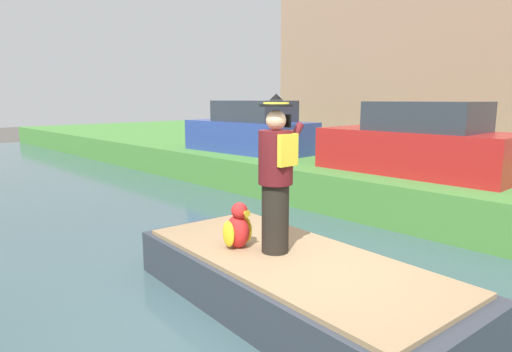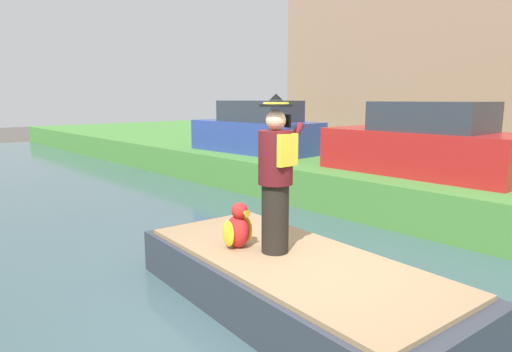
% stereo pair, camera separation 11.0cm
% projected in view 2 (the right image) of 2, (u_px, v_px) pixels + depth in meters
% --- Properties ---
extents(ground_plane, '(80.00, 80.00, 0.00)m').
position_uv_depth(ground_plane, '(302.00, 319.00, 5.11)').
color(ground_plane, '#4C4742').
extents(canal_water, '(7.06, 48.00, 0.10)m').
position_uv_depth(canal_water, '(302.00, 315.00, 5.11)').
color(canal_water, '#3D565B').
rests_on(canal_water, ground).
extents(boat, '(2.12, 4.33, 0.61)m').
position_uv_depth(boat, '(291.00, 281.00, 5.18)').
color(boat, '#333842').
rests_on(boat, canal_water).
extents(person_pirate, '(0.61, 0.42, 1.85)m').
position_uv_depth(person_pirate, '(276.00, 175.00, 5.11)').
color(person_pirate, black).
rests_on(person_pirate, boat).
extents(parrot_plush, '(0.36, 0.35, 0.57)m').
position_uv_depth(parrot_plush, '(238.00, 228.00, 5.38)').
color(parrot_plush, red).
rests_on(parrot_plush, boat).
extents(parked_car_red, '(1.71, 4.00, 1.50)m').
position_uv_depth(parked_car_red, '(423.00, 144.00, 9.24)').
color(parked_car_red, red).
rests_on(parked_car_red, grass_bank_far).
extents(parked_car_blue, '(1.92, 4.09, 1.50)m').
position_uv_depth(parked_car_blue, '(256.00, 130.00, 13.08)').
color(parked_car_blue, '#2D4293').
rests_on(parked_car_blue, grass_bank_far).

